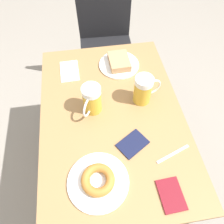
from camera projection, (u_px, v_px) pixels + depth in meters
ground_plane at (112, 169)px, 1.64m from camera, size 8.00×8.00×0.00m
table at (112, 122)px, 1.10m from camera, size 0.68×1.00×0.73m
chair at (105, 33)px, 1.67m from camera, size 0.42×0.42×0.92m
plate_with_cake at (119, 63)px, 1.21m from camera, size 0.22×0.22×0.05m
plate_with_donut at (98, 181)px, 0.84m from camera, size 0.24×0.24×0.05m
beer_mug_left at (92, 100)px, 0.99m from camera, size 0.09×0.13×0.15m
beer_mug_center at (144, 90)px, 1.03m from camera, size 0.14×0.09×0.15m
napkin_folded at (69, 71)px, 1.20m from camera, size 0.10×0.16×0.00m
fork at (173, 154)px, 0.92m from camera, size 0.16×0.07×0.00m
passport_near_edge at (171, 195)px, 0.82m from camera, size 0.09×0.13×0.01m
passport_far_edge at (133, 144)px, 0.95m from camera, size 0.15×0.14×0.01m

